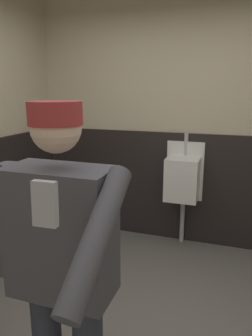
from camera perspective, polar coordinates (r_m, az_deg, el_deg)
The scene contains 5 objects.
wall_back at distance 3.56m, azimuth 11.03°, elevation 9.56°, with size 3.97×0.12×2.88m, color beige.
wainscot_band_back at distance 3.64m, azimuth 10.26°, elevation -3.56°, with size 3.37×0.03×1.24m, color black.
urinal_solo at distance 3.46m, azimuth 10.10°, elevation -1.74°, with size 0.40×0.34×1.24m.
person at distance 1.49m, azimuth -11.38°, elevation -15.76°, with size 0.67×0.60×1.65m.
cell_phone at distance 0.77m, azimuth -14.25°, elevation -6.21°, with size 0.06×0.02×0.11m, color #A5A8B2.
Camera 1 is at (0.50, -1.68, 1.70)m, focal length 34.20 mm.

